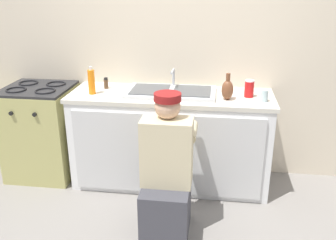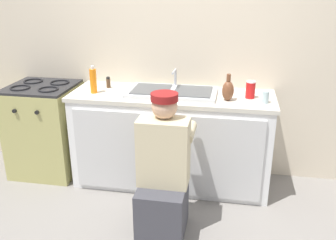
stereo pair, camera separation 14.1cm
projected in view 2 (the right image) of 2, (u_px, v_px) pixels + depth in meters
The scene contains 12 objects.
ground_plane at pixel (166, 196), 3.42m from camera, with size 12.00×12.00×0.00m, color gray.
back_wall at pixel (178, 47), 3.57m from camera, with size 6.00×0.10×2.50m, color beige.
counter_cabinet at pixel (172, 141), 3.53m from camera, with size 1.80×0.62×0.86m.
countertop at pixel (172, 96), 3.38m from camera, with size 1.84×0.62×0.04m, color beige.
sink_double_basin at pixel (172, 92), 3.37m from camera, with size 0.80×0.44×0.19m.
stove_range at pixel (46, 129), 3.75m from camera, with size 0.63×0.62×0.92m.
plumber_person at pixel (163, 177), 2.84m from camera, with size 0.42×0.61×1.10m.
water_glass at pixel (265, 97), 3.12m from camera, with size 0.06×0.06×0.10m.
vase_decorative at pixel (228, 90), 3.17m from camera, with size 0.10×0.10×0.23m.
soap_bottle_orange at pixel (93, 81), 3.36m from camera, with size 0.06×0.06×0.25m.
soda_cup_red at pixel (250, 90), 3.23m from camera, with size 0.08×0.08×0.15m.
spice_bottle_pepper at pixel (108, 82), 3.54m from camera, with size 0.04×0.04×0.10m.
Camera 2 is at (0.54, -2.89, 1.88)m, focal length 40.00 mm.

